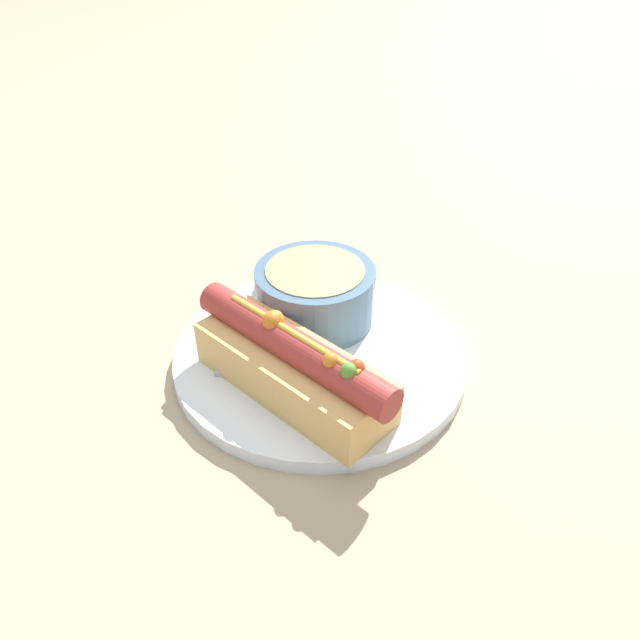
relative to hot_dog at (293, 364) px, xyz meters
name	(u,v)px	position (x,y,z in m)	size (l,w,h in m)	color
ground_plane	(320,361)	(-0.02, 0.05, -0.04)	(4.00, 4.00, 0.00)	tan
dinner_plate	(320,356)	(-0.02, 0.05, -0.03)	(0.25, 0.25, 0.01)	white
hot_dog	(293,364)	(0.00, 0.00, 0.00)	(0.19, 0.06, 0.07)	#DBAD60
soup_bowl	(315,292)	(-0.06, 0.08, 0.00)	(0.11, 0.11, 0.05)	slate
spoon	(258,300)	(-0.11, 0.06, -0.02)	(0.09, 0.13, 0.01)	#B7B7BC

